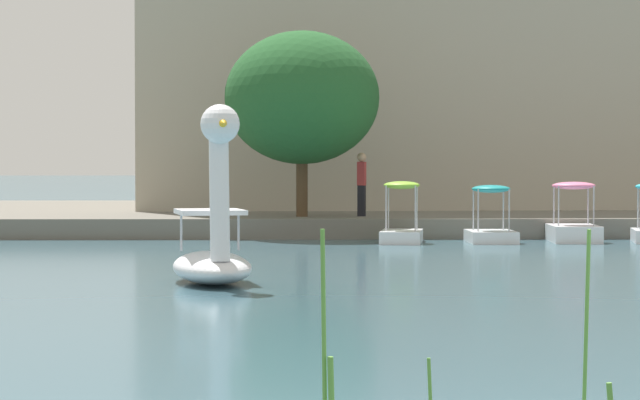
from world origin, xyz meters
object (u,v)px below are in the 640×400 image
object	(u,v)px
pedal_boat_lime	(402,224)
person_on_path	(362,181)
swan_boat	(213,241)
pedal_boat_pink	(573,224)
tree_broadleaf_behind_dock	(302,98)
pedal_boat_teal	(491,225)

from	to	relation	value
pedal_boat_lime	person_on_path	distance (m)	3.53
swan_boat	person_on_path	size ratio (longest dim) A/B	1.62
pedal_boat_pink	pedal_boat_lime	world-z (taller)	pedal_boat_lime
tree_broadleaf_behind_dock	person_on_path	xyz separation A→B (m)	(1.67, 0.18, -2.30)
pedal_boat_pink	tree_broadleaf_behind_dock	bearing A→B (deg)	158.61
pedal_boat_pink	pedal_boat_teal	distance (m)	2.18
pedal_boat_lime	tree_broadleaf_behind_dock	distance (m)	5.21
tree_broadleaf_behind_dock	pedal_boat_teal	bearing A→B (deg)	-31.89
swan_boat	tree_broadleaf_behind_dock	size ratio (longest dim) A/B	0.53
pedal_boat_pink	tree_broadleaf_behind_dock	distance (m)	8.23
pedal_boat_teal	tree_broadleaf_behind_dock	xyz separation A→B (m)	(-4.81, 2.99, 3.39)
pedal_boat_pink	swan_boat	bearing A→B (deg)	-126.48
swan_boat	pedal_boat_teal	xyz separation A→B (m)	(6.28, 11.17, -0.24)
swan_boat	pedal_boat_lime	world-z (taller)	swan_boat
pedal_boat_teal	person_on_path	world-z (taller)	person_on_path
pedal_boat_pink	pedal_boat_lime	distance (m)	4.47
swan_boat	pedal_boat_pink	bearing A→B (deg)	53.52
swan_boat	pedal_boat_lime	size ratio (longest dim) A/B	1.42
swan_boat	person_on_path	world-z (taller)	swan_boat
pedal_boat_pink	person_on_path	world-z (taller)	person_on_path
pedal_boat_pink	pedal_boat_teal	bearing A→B (deg)	-173.20
person_on_path	pedal_boat_teal	bearing A→B (deg)	-45.34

